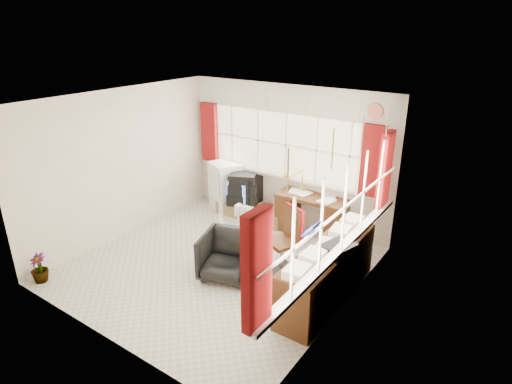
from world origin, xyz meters
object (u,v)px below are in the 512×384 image
radiator (248,225)px  tv_bench (252,211)px  mini_fridge (227,186)px  crt_tv (245,188)px  desk_lamp (303,177)px  desk (312,212)px  office_chair (228,256)px  credenza (327,272)px  task_chair (288,238)px

radiator → tv_bench: size_ratio=0.40×
tv_bench → mini_fridge: (-0.67, 0.08, 0.35)m
crt_tv → mini_fridge: bearing=-178.9°
tv_bench → crt_tv: bearing=159.5°
desk_lamp → tv_bench: bearing=-174.1°
desk → crt_tv: crt_tv is taller
radiator → tv_bench: 0.82m
radiator → tv_bench: (-0.40, 0.70, -0.11)m
office_chair → radiator: office_chair is taller
credenza → tv_bench: (-2.28, 1.52, -0.27)m
credenza → crt_tv: (-2.52, 1.61, 0.11)m
desk_lamp → crt_tv: (-1.22, -0.01, -0.48)m
office_chair → desk: bearing=62.0°
desk_lamp → tv_bench: (-0.98, -0.10, -0.86)m
desk → task_chair: task_chair is taller
desk_lamp → mini_fridge: (-1.65, -0.02, -0.52)m
task_chair → tv_bench: bearing=140.9°
office_chair → tv_bench: (-0.88, 1.87, -0.21)m
radiator → mini_fridge: 1.35m
radiator → mini_fridge: (-1.07, 0.78, 0.24)m
task_chair → office_chair: size_ratio=1.35×
task_chair → radiator: 1.24m
desk → crt_tv: bearing=179.7°
desk → office_chair: (-0.34, -1.95, -0.05)m
credenza → office_chair: bearing=-166.1°
tv_bench → crt_tv: crt_tv is taller
task_chair → credenza: bearing=-21.3°
radiator → credenza: 2.05m
desk → credenza: size_ratio=0.62×
task_chair → mini_fridge: (-2.16, 1.29, -0.06)m
task_chair → tv_bench: task_chair is taller
credenza → task_chair: bearing=158.7°
tv_bench → mini_fridge: size_ratio=1.48×
desk → credenza: (1.06, -1.60, 0.01)m
desk_lamp → mini_fridge: desk_lamp is taller
crt_tv → mini_fridge: (-0.43, -0.01, -0.03)m
tv_bench → credenza: bearing=-33.7°
radiator → credenza: size_ratio=0.28×
desk_lamp → task_chair: 1.48m
radiator → tv_bench: radiator is taller
task_chair → crt_tv: size_ratio=1.70×
desk → task_chair: bearing=-78.1°
radiator → mini_fridge: mini_fridge is taller
task_chair → tv_bench: (-1.49, 1.21, -0.41)m
desk → crt_tv: (-1.46, 0.01, 0.12)m
task_chair → desk_lamp: bearing=111.1°
office_chair → mini_fridge: 2.49m
desk_lamp → crt_tv: desk_lamp is taller
desk → tv_bench: (-1.22, -0.08, -0.26)m
desk_lamp → credenza: (1.29, -1.62, -0.59)m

